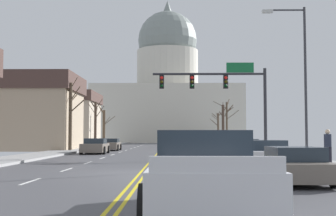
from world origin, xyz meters
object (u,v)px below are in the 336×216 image
pedestrian_00 (328,145)px  pickup_truck_near_03 (204,177)px  street_lamp_right (300,70)px  sedan_oncoming_00 (95,146)px  sedan_oncoming_01 (110,145)px  sedan_near_01 (264,156)px  sedan_near_00 (242,150)px  sedan_near_02 (293,166)px  signal_gantry (224,88)px

pedestrian_00 → pickup_truck_near_03: bearing=-117.4°
street_lamp_right → sedan_oncoming_00: bearing=133.7°
pickup_truck_near_03 → sedan_oncoming_01: 38.04m
sedan_near_01 → pedestrian_00: size_ratio=2.74×
sedan_near_00 → sedan_near_02: size_ratio=1.01×
sedan_near_01 → sedan_oncoming_00: sedan_near_01 is taller
sedan_near_00 → sedan_near_02: 13.34m
sedan_oncoming_01 → sedan_near_02: bearing=-71.9°
signal_gantry → sedan_near_00: signal_gantry is taller
sedan_oncoming_01 → pedestrian_00: pedestrian_00 is taller
signal_gantry → pedestrian_00: bearing=-71.1°
pickup_truck_near_03 → sedan_oncoming_00: pickup_truck_near_03 is taller
pickup_truck_near_03 → sedan_oncoming_00: (-7.01, 29.14, -0.14)m
pickup_truck_near_03 → sedan_oncoming_00: bearing=103.5°
sedan_near_00 → sedan_oncoming_00: sedan_near_00 is taller
signal_gantry → pedestrian_00: size_ratio=4.77×
sedan_near_00 → signal_gantry: bearing=101.0°
pedestrian_00 → sedan_oncoming_00: bearing=129.3°
signal_gantry → sedan_oncoming_00: signal_gantry is taller
sedan_near_01 → pedestrian_00: 3.09m
sedan_near_00 → sedan_near_01: (-0.09, -7.45, 0.00)m
signal_gantry → street_lamp_right: (3.18, -7.72, 0.20)m
signal_gantry → pedestrian_00: signal_gantry is taller
signal_gantry → sedan_near_02: bearing=-88.8°
signal_gantry → pedestrian_00: 11.77m
signal_gantry → sedan_near_00: bearing=-79.0°
street_lamp_right → pickup_truck_near_03: size_ratio=1.48×
signal_gantry → sedan_near_00: 5.55m
sedan_near_01 → sedan_near_02: size_ratio=0.99×
street_lamp_right → sedan_oncoming_01: size_ratio=1.76×
sedan_near_01 → street_lamp_right: bearing=52.3°
sedan_near_00 → sedan_oncoming_01: size_ratio=1.00×
sedan_near_00 → pedestrian_00: bearing=-67.2°
street_lamp_right → sedan_near_01: bearing=-127.7°
sedan_near_01 → sedan_near_02: bearing=-92.3°
sedan_near_01 → pickup_truck_near_03: size_ratio=0.82×
sedan_near_02 → pedestrian_00: pedestrian_00 is taller
sedan_near_01 → sedan_oncoming_00: bearing=121.7°
street_lamp_right → pedestrian_00: (0.44, -2.85, -3.90)m
street_lamp_right → sedan_near_02: 10.60m
signal_gantry → sedan_near_01: bearing=-86.9°
street_lamp_right → sedan_near_01: size_ratio=1.80×
sedan_oncoming_01 → signal_gantry: bearing=-55.5°
sedan_oncoming_00 → sedan_near_02: bearing=-65.9°
street_lamp_right → sedan_near_01: street_lamp_right is taller
sedan_near_00 → pickup_truck_near_03: size_ratio=0.84×
pickup_truck_near_03 → signal_gantry: bearing=82.8°
sedan_near_01 → sedan_oncoming_01: sedan_near_01 is taller
sedan_near_02 → sedan_oncoming_00: 25.12m
sedan_near_01 → sedan_oncoming_01: (-10.40, 25.30, -0.04)m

